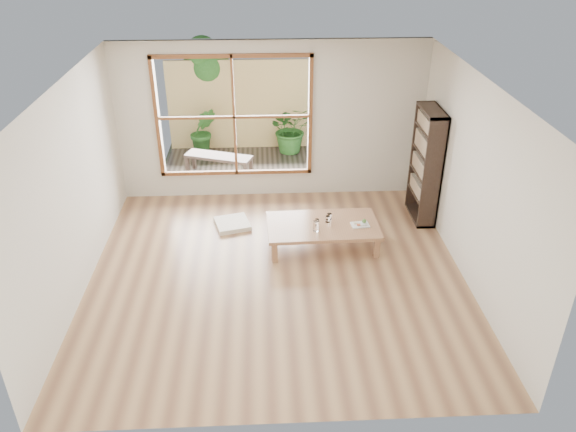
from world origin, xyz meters
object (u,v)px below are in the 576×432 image
low_table (323,227)px  bookshelf (426,165)px  garden_bench (219,158)px  food_tray (361,224)px

low_table → bookshelf: bookshelf is taller
garden_bench → food_tray: bearing=-29.4°
food_tray → garden_bench: 3.35m
bookshelf → food_tray: 1.49m
food_tray → garden_bench: size_ratio=0.21×
bookshelf → low_table: bearing=-154.2°
low_table → food_tray: size_ratio=6.00×
garden_bench → bookshelf: bearing=-7.4°
bookshelf → garden_bench: bearing=152.9°
low_table → bookshelf: size_ratio=0.91×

